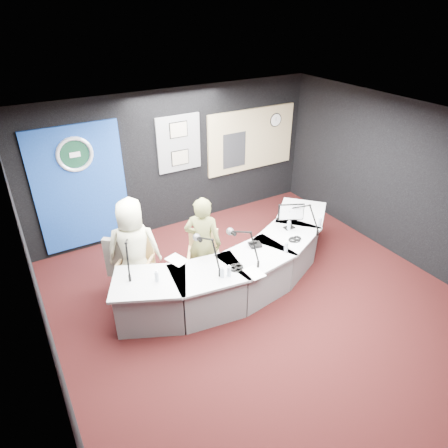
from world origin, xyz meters
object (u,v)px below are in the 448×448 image
person_woman (203,244)px  broadcast_desk (239,266)px  person_man (134,249)px  armchair_right (204,264)px  armchair_left (136,269)px

person_woman → broadcast_desk: bearing=-171.2°
broadcast_desk → person_man: 1.73m
broadcast_desk → armchair_right: armchair_right is taller
armchair_right → armchair_left: bearing=-170.0°
armchair_right → broadcast_desk: bearing=-0.9°
armchair_right → person_man: person_man is taller
broadcast_desk → person_woman: person_woman is taller
broadcast_desk → armchair_right: (-0.51, 0.30, 0.05)m
armchair_left → person_woman: bearing=20.2°
armchair_left → person_man: bearing=0.0°
armchair_left → broadcast_desk: bearing=16.4°
person_man → armchair_left: bearing=-0.0°
armchair_right → person_woman: bearing=-60.5°
person_man → broadcast_desk: bearing=-179.6°
armchair_left → person_man: size_ratio=0.54×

